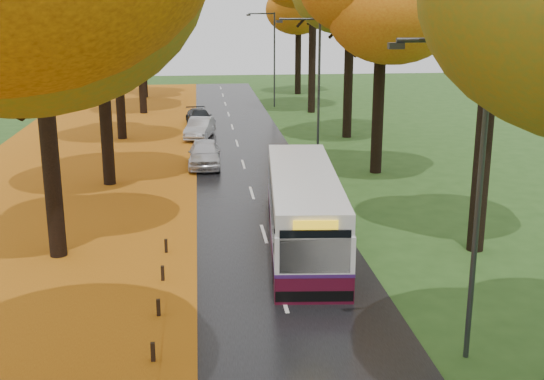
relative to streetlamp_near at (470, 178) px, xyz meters
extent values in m
cube|color=black|center=(-3.95, 17.00, -4.69)|extent=(6.50, 90.00, 0.04)
cube|color=silver|center=(-3.95, 17.00, -4.67)|extent=(0.12, 90.00, 0.01)
cube|color=#964C0D|center=(-12.95, 17.00, -4.70)|extent=(12.00, 90.00, 0.02)
cube|color=#B56712|center=(-7.00, 17.00, -4.67)|extent=(0.90, 90.00, 0.01)
cylinder|color=black|center=(-11.45, 8.50, -0.14)|extent=(0.60, 0.60, 9.15)
cylinder|color=black|center=(-10.85, 18.50, -0.71)|extent=(0.60, 0.60, 8.00)
cylinder|color=black|center=(-11.45, 30.50, -0.43)|extent=(0.60, 0.60, 8.58)
cylinder|color=black|center=(-10.85, 41.50, -0.14)|extent=(0.60, 0.60, 9.15)
cylinder|color=black|center=(-11.45, 51.50, -0.71)|extent=(0.60, 0.60, 8.00)
ellipsoid|color=orange|center=(-11.45, 51.50, 4.29)|extent=(8.00, 8.00, 6.24)
cylinder|color=black|center=(3.55, 7.50, -0.11)|extent=(0.60, 0.60, 9.22)
cylinder|color=black|center=(2.95, 19.50, -0.62)|extent=(0.60, 0.60, 8.19)
cylinder|color=black|center=(3.55, 29.50, -0.36)|extent=(0.60, 0.60, 8.70)
cylinder|color=black|center=(2.95, 40.50, -0.11)|extent=(0.60, 0.60, 9.22)
cylinder|color=black|center=(3.55, 52.50, -0.62)|extent=(0.60, 0.60, 8.19)
cube|color=black|center=(-7.65, 0.60, -4.45)|extent=(0.11, 0.11, 0.52)
cube|color=black|center=(-7.65, 3.20, -4.45)|extent=(0.11, 0.11, 0.52)
cube|color=black|center=(-7.65, 5.80, -4.45)|extent=(0.11, 0.11, 0.52)
cube|color=black|center=(-7.65, 8.40, -4.45)|extent=(0.11, 0.11, 0.52)
cylinder|color=#333538|center=(0.25, 0.00, -0.71)|extent=(0.14, 0.14, 8.00)
cylinder|color=#333538|center=(-0.85, 0.00, 3.19)|extent=(2.20, 0.11, 0.11)
cube|color=#333538|center=(-1.95, 0.00, 3.07)|extent=(0.35, 0.18, 0.14)
cylinder|color=#333538|center=(0.25, 22.00, -0.71)|extent=(0.14, 0.14, 8.00)
cylinder|color=#333538|center=(-0.85, 22.00, 3.19)|extent=(2.20, 0.11, 0.11)
cube|color=#333538|center=(-1.95, 22.00, 3.07)|extent=(0.35, 0.18, 0.14)
cylinder|color=#333538|center=(0.25, 44.00, -0.71)|extent=(0.14, 0.14, 8.00)
cylinder|color=#333538|center=(-0.85, 44.00, 3.19)|extent=(2.20, 0.11, 0.11)
cube|color=#333538|center=(-1.95, 44.00, 3.07)|extent=(0.35, 0.18, 0.14)
cube|color=#460B1C|center=(-2.63, 8.59, -4.25)|extent=(3.25, 10.60, 0.85)
cube|color=silver|center=(-2.63, 8.59, -3.20)|extent=(3.25, 10.60, 1.23)
cube|color=silver|center=(-2.63, 8.59, -2.25)|extent=(3.19, 10.39, 0.66)
cube|color=#3A1A5B|center=(-2.63, 8.59, -3.77)|extent=(3.28, 10.62, 0.11)
cube|color=black|center=(-2.63, 8.59, -2.82)|extent=(3.21, 9.77, 0.81)
cube|color=black|center=(-3.08, 3.42, -3.01)|extent=(2.09, 0.24, 1.33)
cube|color=yellow|center=(-3.08, 3.42, -2.19)|extent=(1.31, 0.17, 0.27)
cube|color=black|center=(-3.08, 3.44, -4.41)|extent=(2.33, 0.32, 0.33)
cylinder|color=black|center=(-4.00, 5.15, -4.20)|extent=(0.35, 0.97, 0.95)
cylinder|color=black|center=(-1.87, 4.96, -4.20)|extent=(0.35, 0.97, 0.95)
cylinder|color=black|center=(-3.43, 11.80, -4.20)|extent=(0.35, 0.97, 0.95)
cylinder|color=black|center=(-1.31, 11.62, -4.20)|extent=(0.35, 0.97, 0.95)
imported|color=silver|center=(-6.09, 21.70, -3.94)|extent=(1.84, 4.35, 1.47)
imported|color=#A2A5AA|center=(-6.28, 30.03, -4.00)|extent=(2.24, 4.29, 1.34)
imported|color=black|center=(-6.30, 34.81, -4.07)|extent=(2.27, 4.33, 1.20)
camera|label=1|loc=(-6.33, -14.99, 3.96)|focal=45.00mm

